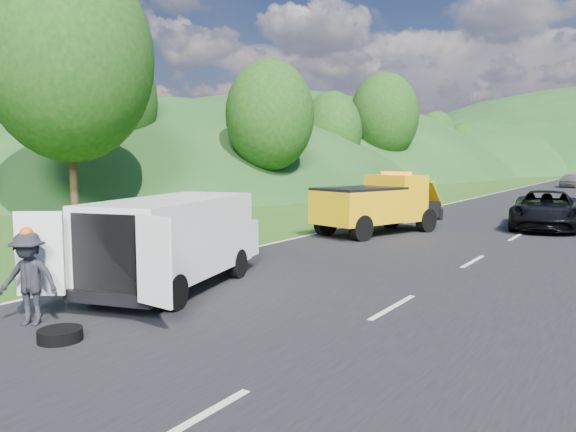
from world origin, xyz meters
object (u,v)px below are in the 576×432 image
Objects in this scene: woman at (226,259)px; child at (218,271)px; tow_truck at (378,204)px; passing_suv at (545,229)px; spare_tire at (60,342)px; worker at (31,326)px; suitcase at (184,248)px; white_van at (176,238)px.

woman reaches higher than child.
tow_truck reaches higher than woman.
passing_suv is (5.92, 14.50, 0.00)m from child.
passing_suv is at bearing 77.96° from spare_tire.
tow_truck reaches higher than worker.
spare_tire is at bearing -169.00° from woman.
suitcase is at bearing -93.07° from tow_truck.
white_van reaches higher than passing_suv.
woman is 1.07× the size of worker.
woman is 0.31× the size of passing_suv.
suitcase is (-2.33, 1.14, 0.27)m from child.
passing_suv reaches higher than spare_tire.
woman is at bearing 97.40° from white_van.
child is at bearing 65.52° from worker.
passing_suv is at bearing -35.79° from woman.
woman reaches higher than suitcase.
spare_tire is at bearing -90.02° from white_van.
suitcase is 8.04m from spare_tire.
worker is at bearing -74.28° from tow_truck.
worker is (0.31, -5.61, 0.00)m from child.
passing_suv reaches higher than suitcase.
child is (-0.56, -9.20, -1.21)m from tow_truck.
spare_tire is at bearing -69.49° from tow_truck.
suitcase is (-1.38, -0.39, 0.27)m from woman.
white_van reaches higher than spare_tire.
child is 6.09m from spare_tire.
child is (0.96, -1.54, 0.00)m from woman.
child is 15.67m from passing_suv.
tow_truck is 3.36× the size of woman.
woman is at bearing -125.44° from passing_suv.
worker is (-0.24, -14.82, -1.21)m from tow_truck.
passing_suv is (8.25, 13.36, -0.27)m from suitcase.
spare_tire is (1.02, -15.08, -1.21)m from tow_truck.
tow_truck is at bearing 93.85° from spare_tire.
white_van reaches higher than woman.
woman is at bearing -84.53° from tow_truck.
passing_suv reaches higher than child.
spare_tire is (2.53, -7.42, 0.00)m from woman.
spare_tire is 0.12× the size of passing_suv.
suitcase is 0.09× the size of passing_suv.
woman is 1.81m from child.
suitcase reaches higher than child.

